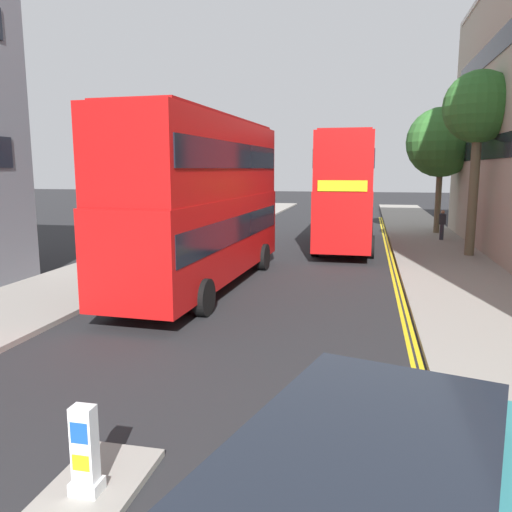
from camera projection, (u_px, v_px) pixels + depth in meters
The scene contains 11 objects.
sidewalk_right at pixel (467, 289), 16.77m from camera, with size 4.00×80.00×0.14m, color gray.
sidewalk_left at pixel (105, 273), 19.49m from camera, with size 4.00×80.00×0.14m, color gray.
kerb_line_outer at pixel (404, 303), 15.29m from camera, with size 0.10×56.00×0.01m, color yellow.
kerb_line_inner at pixel (399, 303), 15.33m from camera, with size 0.10×56.00×0.01m, color yellow.
traffic_island at pixel (88, 496), 6.22m from camera, with size 1.10×2.20×0.10m, color gray.
keep_left_bollard at pixel (85, 454), 6.12m from camera, with size 0.36×0.28×1.11m.
double_decker_bus_away at pixel (203, 198), 16.99m from camera, with size 3.14×10.90×5.64m.
double_decker_bus_oncoming at pixel (347, 188), 25.99m from camera, with size 2.81×10.81×5.64m.
pedestrian_far at pixel (442, 224), 27.86m from camera, with size 0.34×0.22×1.62m.
street_tree_near at pixel (479, 109), 21.98m from camera, with size 3.07×3.07×8.01m.
street_tree_mid at pixel (441, 143), 30.23m from camera, with size 4.10×4.10×7.44m.
Camera 1 is at (3.20, -1.44, 3.98)m, focal length 35.87 mm.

